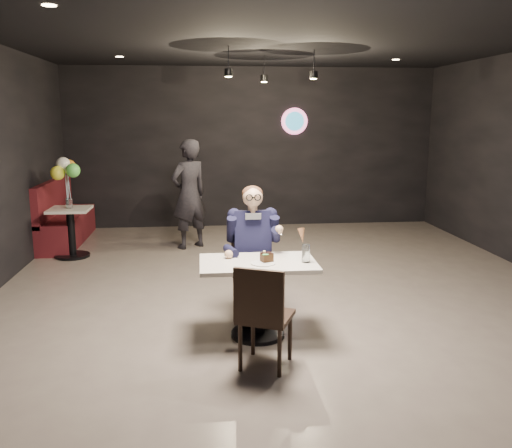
{
  "coord_description": "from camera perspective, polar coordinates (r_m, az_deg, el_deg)",
  "views": [
    {
      "loc": [
        -0.99,
        -5.85,
        2.11
      ],
      "look_at": [
        -0.42,
        -0.32,
        0.99
      ],
      "focal_mm": 38.0,
      "sensor_mm": 36.0,
      "label": 1
    }
  ],
  "objects": [
    {
      "name": "dessert_plate",
      "position": [
        5.06,
        0.76,
        -4.16
      ],
      "size": [
        0.23,
        0.23,
        0.01
      ],
      "primitive_type": "cylinder",
      "color": "white",
      "rests_on": "main_table"
    },
    {
      "name": "side_table",
      "position": [
        8.61,
        -18.87,
        -0.92
      ],
      "size": [
        0.59,
        0.59,
        0.73
      ],
      "primitive_type": "cube",
      "color": "white",
      "rests_on": "floor"
    },
    {
      "name": "wafer_cone",
      "position": [
        5.11,
        4.87,
        -1.22
      ],
      "size": [
        0.08,
        0.08,
        0.14
      ],
      "primitive_type": "cone",
      "rotation": [
        0.0,
        0.0,
        0.26
      ],
      "color": "#AF7448",
      "rests_on": "sundae_glass"
    },
    {
      "name": "cake_slice",
      "position": [
        5.09,
        1.14,
        -3.55
      ],
      "size": [
        0.13,
        0.12,
        0.07
      ],
      "primitive_type": "cube",
      "rotation": [
        0.0,
        0.0,
        0.35
      ],
      "color": "black",
      "rests_on": "dessert_plate"
    },
    {
      "name": "seated_man",
      "position": [
        5.68,
        -0.38,
        -2.78
      ],
      "size": [
        0.6,
        0.8,
        1.44
      ],
      "primitive_type": "cube",
      "color": "black",
      "rests_on": "floor"
    },
    {
      "name": "chair_far",
      "position": [
        5.75,
        -0.38,
        -5.29
      ],
      "size": [
        0.42,
        0.46,
        0.92
      ],
      "primitive_type": "cube",
      "color": "black",
      "rests_on": "floor"
    },
    {
      "name": "pendant_lights",
      "position": [
        7.95,
        1.39,
        16.92
      ],
      "size": [
        1.4,
        1.2,
        0.36
      ],
      "primitive_type": "cube",
      "color": "black",
      "rests_on": "floor"
    },
    {
      "name": "balloon_vase",
      "position": [
        8.53,
        -19.07,
        2.08
      ],
      "size": [
        0.1,
        0.1,
        0.15
      ],
      "primitive_type": "cylinder",
      "color": "silver",
      "rests_on": "side_table"
    },
    {
      "name": "balloon_bunch",
      "position": [
        8.48,
        -19.24,
        4.68
      ],
      "size": [
        0.38,
        0.38,
        0.63
      ],
      "primitive_type": "cube",
      "color": "#F4F333",
      "rests_on": "balloon_vase"
    },
    {
      "name": "sundae_glass",
      "position": [
        5.12,
        5.27,
        -3.09
      ],
      "size": [
        0.08,
        0.08,
        0.17
      ],
      "primitive_type": "cylinder",
      "color": "silver",
      "rests_on": "main_table"
    },
    {
      "name": "chair_near",
      "position": [
        4.63,
        1.03,
        -9.49
      ],
      "size": [
        0.57,
        0.59,
        0.92
      ],
      "primitive_type": "cube",
      "rotation": [
        0.0,
        0.0,
        -0.41
      ],
      "color": "black",
      "rests_on": "floor"
    },
    {
      "name": "main_table",
      "position": [
        5.26,
        0.19,
        -7.89
      ],
      "size": [
        1.1,
        0.7,
        0.75
      ],
      "primitive_type": "cube",
      "color": "white",
      "rests_on": "floor"
    },
    {
      "name": "wall_sign",
      "position": [
        10.48,
        4.06,
        10.74
      ],
      "size": [
        0.5,
        0.06,
        0.5
      ],
      "primitive_type": null,
      "color": "pink",
      "rests_on": "floor"
    },
    {
      "name": "floor",
      "position": [
        6.3,
        3.56,
        -8.21
      ],
      "size": [
        9.0,
        9.0,
        0.0
      ],
      "primitive_type": "plane",
      "color": "slate",
      "rests_on": "ground"
    },
    {
      "name": "passerby",
      "position": [
        8.71,
        -7.06,
        3.13
      ],
      "size": [
        0.76,
        0.7,
        1.75
      ],
      "primitive_type": "imported",
      "rotation": [
        0.0,
        0.0,
        3.74
      ],
      "color": "black",
      "rests_on": "floor"
    },
    {
      "name": "booth_bench",
      "position": [
        9.61,
        -19.37,
        1.24
      ],
      "size": [
        0.53,
        2.11,
        1.05
      ],
      "primitive_type": "cube",
      "color": "#490F0F",
      "rests_on": "floor"
    },
    {
      "name": "mint_leaf",
      "position": [
        5.03,
        1.01,
        -3.22
      ],
      "size": [
        0.06,
        0.04,
        0.01
      ],
      "primitive_type": "ellipsoid",
      "color": "green",
      "rests_on": "cake_slice"
    }
  ]
}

